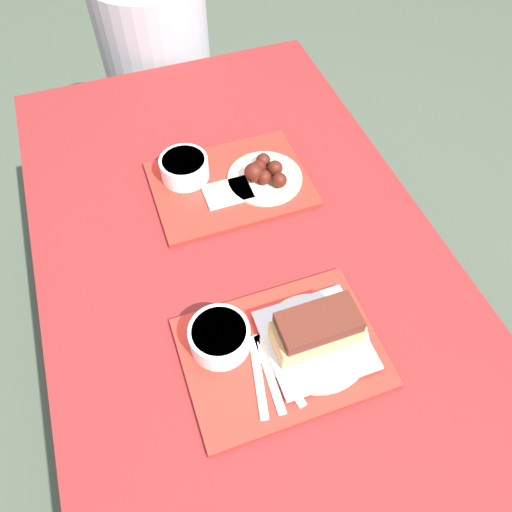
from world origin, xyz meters
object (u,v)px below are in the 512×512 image
tray_far (231,184)px  person_seated_across (154,38)px  bowl_coleslaw_near (220,336)px  tray_near (282,352)px  bowl_coleslaw_far (184,167)px  brisket_sandwich_plate (316,334)px  wings_plate_far (264,174)px

tray_far → person_seated_across: (-0.03, 0.79, -0.04)m
tray_far → bowl_coleslaw_near: bowl_coleslaw_near is taller
tray_near → tray_far: (0.05, 0.48, 0.00)m
tray_far → bowl_coleslaw_far: bowl_coleslaw_far is taller
tray_far → brisket_sandwich_plate: brisket_sandwich_plate is taller
bowl_coleslaw_near → wings_plate_far: (0.24, 0.40, -0.01)m
tray_far → brisket_sandwich_plate: 0.49m
tray_far → person_seated_across: size_ratio=0.56×
bowl_coleslaw_near → bowl_coleslaw_far: bearing=83.4°
bowl_coleslaw_near → person_seated_across: bearing=83.9°
tray_near → tray_far: same height
bowl_coleslaw_far → person_seated_across: size_ratio=0.18×
bowl_coleslaw_near → person_seated_across: person_seated_across is taller
tray_near → person_seated_across: 1.27m
bowl_coleslaw_far → tray_far: bearing=-30.8°
brisket_sandwich_plate → bowl_coleslaw_far: size_ratio=1.82×
tray_near → wings_plate_far: (0.13, 0.46, 0.02)m
tray_far → bowl_coleslaw_far: bearing=149.2°
wings_plate_far → bowl_coleslaw_near: bearing=-121.0°
bowl_coleslaw_far → person_seated_across: (0.07, 0.73, -0.07)m
bowl_coleslaw_near → bowl_coleslaw_far: 0.48m
brisket_sandwich_plate → bowl_coleslaw_far: (-0.12, 0.54, -0.01)m
bowl_coleslaw_far → bowl_coleslaw_near: bearing=-96.6°
bowl_coleslaw_near → brisket_sandwich_plate: (0.18, -0.06, 0.01)m
wings_plate_far → brisket_sandwich_plate: bearing=-97.7°
wings_plate_far → person_seated_across: size_ratio=0.27×
wings_plate_far → person_seated_across: person_seated_across is taller
tray_near → tray_far: size_ratio=1.00×
tray_near → brisket_sandwich_plate: 0.08m
tray_near → brisket_sandwich_plate: bearing=-4.0°
person_seated_across → bowl_coleslaw_far: bearing=-95.8°
person_seated_across → brisket_sandwich_plate: bearing=-87.7°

